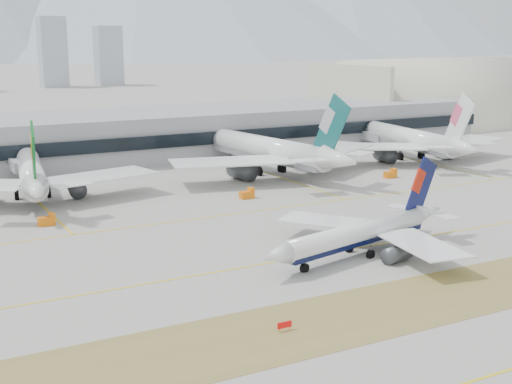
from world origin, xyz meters
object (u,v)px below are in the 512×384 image
taxiing_airliner (363,233)px  widebody_cathay (273,151)px  widebody_eva (32,176)px  widebody_china_air (413,141)px  terminal (107,137)px  hangar (428,125)px

taxiing_airliner → widebody_cathay: size_ratio=0.69×
widebody_eva → widebody_cathay: size_ratio=0.87×
widebody_eva → widebody_china_air: (121.06, -0.08, 0.40)m
widebody_eva → widebody_cathay: 68.29m
taxiing_airliner → terminal: bearing=-98.4°
taxiing_airliner → widebody_eva: (-44.15, 75.85, 1.93)m
hangar → widebody_china_air: bearing=-134.6°
widebody_eva → widebody_cathay: bearing=-81.2°
hangar → widebody_eva: bearing=-160.2°
widebody_china_air → terminal: widebody_china_air is taller
widebody_china_air → hangar: bearing=-37.4°
taxiing_airliner → hangar: bearing=-148.5°
widebody_cathay → widebody_china_air: (52.78, 0.16, -0.45)m
terminal → hangar: bearing=7.4°
widebody_cathay → hangar: size_ratio=0.78×
widebody_cathay → widebody_china_air: size_ratio=1.07×
terminal → widebody_eva: bearing=-125.1°
taxiing_airliner → widebody_eva: 87.79m
widebody_cathay → terminal: size_ratio=0.25×
widebody_eva → widebody_china_air: 121.06m
widebody_cathay → widebody_china_air: bearing=-97.8°
taxiing_airliner → hangar: 203.21m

